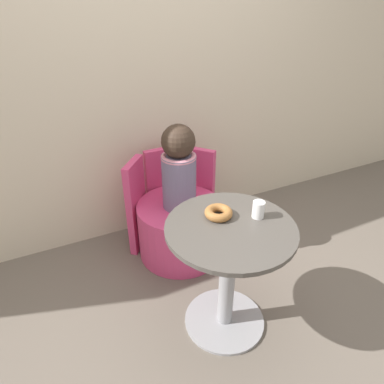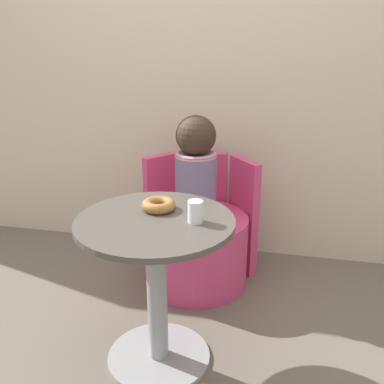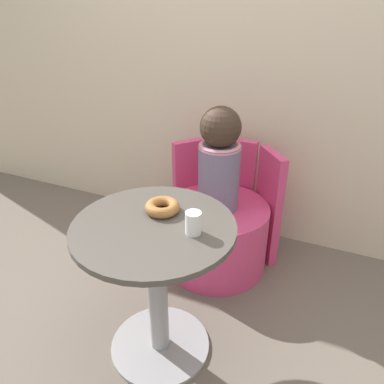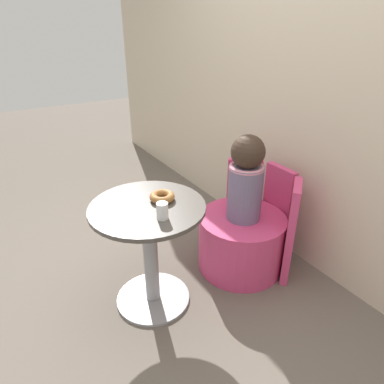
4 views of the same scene
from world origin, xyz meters
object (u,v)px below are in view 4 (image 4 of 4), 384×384
at_px(round_table, 150,240).
at_px(tub_chair, 241,242).
at_px(donut, 163,197).
at_px(child_figure, 246,179).
at_px(cup, 162,211).

xyz_separation_m(round_table, tub_chair, (0.03, 0.69, -0.26)).
bearing_deg(donut, child_figure, 86.65).
bearing_deg(tub_chair, donut, -93.35).
xyz_separation_m(round_table, cup, (0.17, 0.01, 0.28)).
relative_size(tub_chair, cup, 6.68).
distance_m(child_figure, donut, 0.59).
bearing_deg(round_table, donut, 94.83).
bearing_deg(child_figure, cup, -78.35).
bearing_deg(child_figure, tub_chair, -93.58).
height_order(round_table, child_figure, child_figure).
bearing_deg(cup, child_figure, 101.65).
bearing_deg(round_table, cup, 3.50).
bearing_deg(cup, donut, 152.36).
bearing_deg(tub_chair, child_figure, 86.42).
height_order(tub_chair, cup, cup).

